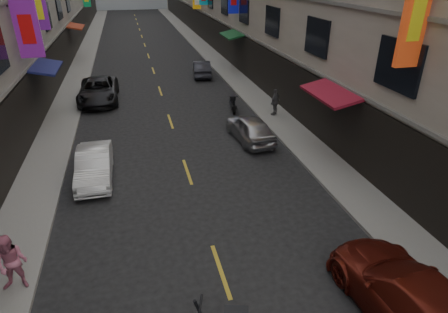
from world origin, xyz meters
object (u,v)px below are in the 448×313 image
scooter_far_right (233,104)px  car_left_mid (94,165)px  car_left_far (99,90)px  pedestrian_rfar (275,102)px  car_right_near (415,303)px  car_right_far (202,68)px  pedestrian_lfar (12,263)px  car_right_mid (250,128)px

scooter_far_right → car_left_mid: (-7.61, -6.53, 0.18)m
car_left_far → pedestrian_rfar: pedestrian_rfar is taller
car_right_near → car_right_far: bearing=-91.8°
car_left_mid → pedestrian_lfar: size_ratio=2.27×
scooter_far_right → car_right_mid: size_ratio=0.48×
scooter_far_right → car_left_mid: size_ratio=0.48×
car_right_near → scooter_far_right: bearing=-92.4°
car_right_far → car_right_mid: bearing=97.1°
pedestrian_lfar → car_right_far: bearing=72.8°
car_left_mid → pedestrian_lfar: 5.98m
car_right_mid → car_right_far: car_right_mid is taller
scooter_far_right → car_left_far: car_left_far is taller
car_left_far → car_right_near: bearing=-67.1°
pedestrian_lfar → pedestrian_rfar: size_ratio=1.09×
car_left_far → pedestrian_lfar: bearing=-94.3°
car_left_far → pedestrian_rfar: bearing=-27.7°
car_right_near → pedestrian_rfar: size_ratio=3.39×
car_right_mid → pedestrian_lfar: pedestrian_lfar is taller
car_left_mid → scooter_far_right: bearing=40.7°
car_right_far → car_left_mid: bearing=71.0°
scooter_far_right → car_right_near: size_ratio=0.35×
pedestrian_lfar → scooter_far_right: bearing=59.2°
car_left_far → car_right_near: (8.00, -19.57, 0.03)m
car_right_mid → scooter_far_right: bearing=-99.1°
car_right_mid → pedestrian_lfar: bearing=36.4°
scooter_far_right → car_right_mid: 4.41m
car_left_mid → car_right_far: 16.61m
car_right_mid → pedestrian_rfar: 3.71m
car_left_far → pedestrian_lfar: pedestrian_lfar is taller
scooter_far_right → car_left_far: size_ratio=0.35×
car_right_near → pedestrian_rfar: (1.97, 14.19, 0.13)m
car_right_mid → pedestrian_lfar: (-8.97, -7.87, 0.31)m
car_left_mid → pedestrian_lfar: pedestrian_lfar is taller
car_left_mid → pedestrian_lfar: bearing=-106.3°
car_left_mid → car_right_far: bearing=63.9°
car_right_far → pedestrian_lfar: bearing=73.7°
pedestrian_lfar → pedestrian_rfar: 15.60m
scooter_far_right → car_right_near: car_right_near is taller
car_left_far → pedestrian_lfar: size_ratio=3.10×
scooter_far_right → car_right_near: bearing=99.6°
car_right_near → pedestrian_rfar: pedestrian_rfar is taller
pedestrian_rfar → car_left_mid: bearing=-11.3°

